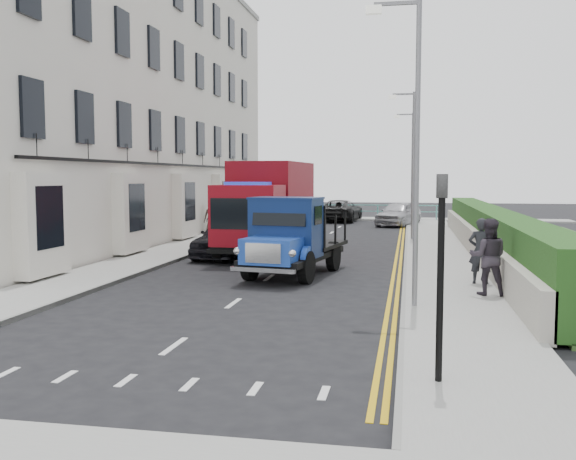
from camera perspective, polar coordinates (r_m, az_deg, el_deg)
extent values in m
plane|color=black|center=(17.56, -3.12, -5.28)|extent=(120.00, 120.00, 0.00)
cube|color=gray|center=(27.59, -9.15, -1.54)|extent=(2.40, 38.00, 0.12)
cube|color=gray|center=(25.99, 13.20, -1.99)|extent=(2.60, 38.00, 0.12)
cube|color=gray|center=(46.08, 5.53, 1.01)|extent=(30.00, 2.50, 0.12)
plane|color=slate|center=(76.96, 7.62, 2.45)|extent=(120.00, 120.00, 0.00)
cube|color=silver|center=(33.00, -14.08, 11.48)|extent=(6.00, 30.00, 14.00)
cube|color=black|center=(31.59, -8.74, 5.69)|extent=(0.12, 28.00, 0.10)
cube|color=#B2AD9E|center=(26.03, 16.08, -0.95)|extent=(0.30, 28.00, 1.00)
cube|color=#1E4014|center=(26.07, 17.63, -0.10)|extent=(1.20, 28.00, 1.70)
cube|color=#59B2A5|center=(45.22, 5.45, 2.24)|extent=(13.00, 0.08, 0.06)
cube|color=#59B2A5|center=(45.24, 5.44, 1.69)|extent=(13.00, 0.06, 0.05)
cylinder|color=slate|center=(14.80, 11.38, 6.37)|extent=(0.12, 0.12, 7.00)
cube|color=slate|center=(15.28, 9.62, 19.25)|extent=(1.00, 0.08, 0.08)
cube|color=beige|center=(15.27, 7.63, 18.82)|extent=(0.35, 0.18, 0.18)
cylinder|color=slate|center=(30.79, 11.05, 5.50)|extent=(0.12, 0.12, 7.00)
cube|color=slate|center=(31.03, 10.21, 11.80)|extent=(1.00, 0.08, 0.08)
cube|color=beige|center=(31.03, 9.27, 11.59)|extent=(0.35, 0.18, 0.18)
cylinder|color=slate|center=(40.79, 10.98, 5.30)|extent=(0.12, 0.12, 7.00)
cube|color=slate|center=(40.97, 10.34, 10.07)|extent=(1.00, 0.08, 0.08)
cube|color=beige|center=(40.97, 9.63, 9.91)|extent=(0.35, 0.18, 0.18)
cylinder|color=black|center=(9.43, 13.38, -4.90)|extent=(0.10, 0.10, 3.00)
imported|color=black|center=(9.31, 13.51, 1.79)|extent=(0.16, 0.20, 1.00)
cylinder|color=black|center=(18.95, -3.38, -3.08)|extent=(0.41, 0.98, 0.95)
cylinder|color=black|center=(18.33, 1.65, -3.34)|extent=(0.41, 0.98, 0.95)
cylinder|color=black|center=(21.51, -0.42, -2.13)|extent=(0.41, 0.98, 0.95)
cylinder|color=black|center=(20.96, 4.06, -2.33)|extent=(0.41, 0.98, 0.95)
cube|color=black|center=(19.90, 0.53, -2.29)|extent=(2.64, 5.01, 0.18)
cube|color=#1F46AD|center=(18.15, -1.42, -1.84)|extent=(1.73, 1.52, 0.71)
cube|color=silver|center=(17.53, -2.21, -2.08)|extent=(1.04, 0.25, 0.55)
cube|color=#0E1F4D|center=(19.15, -0.17, 0.21)|extent=(2.15, 1.50, 1.74)
cube|color=black|center=(20.99, 1.62, -1.30)|extent=(2.51, 3.08, 0.12)
cylinder|color=black|center=(22.79, -5.98, -1.64)|extent=(0.35, 1.06, 1.05)
cylinder|color=black|center=(22.22, -1.07, -1.78)|extent=(0.35, 1.06, 1.05)
cylinder|color=black|center=(25.59, -3.83, -0.93)|extent=(0.35, 1.06, 1.05)
cylinder|color=black|center=(25.09, 0.57, -1.03)|extent=(0.35, 1.06, 1.05)
cylinder|color=black|center=(27.61, -2.57, -0.50)|extent=(0.35, 1.06, 1.05)
cylinder|color=black|center=(27.14, 1.52, -0.59)|extent=(0.35, 1.06, 1.05)
cube|color=black|center=(24.85, -1.93, -0.65)|extent=(2.46, 6.77, 0.24)
cube|color=maroon|center=(22.38, -3.57, 1.33)|extent=(2.36, 1.90, 2.10)
cube|color=black|center=(21.54, -4.24, 1.44)|extent=(2.10, 0.16, 1.05)
cube|color=maroon|center=(25.77, -1.34, 2.85)|extent=(2.58, 5.06, 2.87)
imported|color=black|center=(24.45, -5.35, -0.66)|extent=(2.05, 4.53, 1.51)
imported|color=teal|center=(24.85, -5.09, -0.83)|extent=(1.42, 3.94, 1.29)
imported|color=#9E9FA2|center=(34.45, -2.30, 0.92)|extent=(2.66, 5.35, 1.49)
imported|color=black|center=(44.10, 4.65, 1.73)|extent=(2.87, 5.49, 1.47)
imported|color=#AEAEB2|center=(40.46, 9.79, 1.44)|extent=(3.17, 4.80, 1.52)
imported|color=black|center=(18.39, 16.76, -1.79)|extent=(0.70, 0.49, 1.81)
imported|color=#2F2831|center=(16.69, 17.38, -2.28)|extent=(0.98, 0.79, 1.91)
imported|color=#1D2234|center=(31.02, -6.35, 0.86)|extent=(1.07, 0.74, 1.68)
imported|color=#3D312C|center=(33.81, -6.77, 1.21)|extent=(0.90, 0.65, 1.72)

